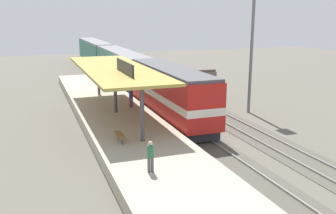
{
  "coord_description": "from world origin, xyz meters",
  "views": [
    {
      "loc": [
        -11.11,
        -30.75,
        8.9
      ],
      "look_at": [
        -1.38,
        -3.98,
        2.0
      ],
      "focal_mm": 40.85,
      "sensor_mm": 36.0,
      "label": 1
    }
  ],
  "objects_px": {
    "platform_bench": "(120,135)",
    "passenger_carriage_front": "(122,67)",
    "passenger_carriage_rear": "(95,53)",
    "person_waiting": "(150,155)",
    "person_walking": "(131,97)",
    "locomotive": "(170,93)",
    "freight_car": "(181,78)",
    "light_mast": "(253,20)"
  },
  "relations": [
    {
      "from": "platform_bench",
      "to": "person_walking",
      "type": "distance_m",
      "value": 9.45
    },
    {
      "from": "locomotive",
      "to": "passenger_carriage_rear",
      "type": "bearing_deg",
      "value": 90.0
    },
    {
      "from": "passenger_carriage_rear",
      "to": "person_walking",
      "type": "height_order",
      "value": "passenger_carriage_rear"
    },
    {
      "from": "passenger_carriage_front",
      "to": "freight_car",
      "type": "height_order",
      "value": "passenger_carriage_front"
    },
    {
      "from": "locomotive",
      "to": "person_walking",
      "type": "bearing_deg",
      "value": 144.31
    },
    {
      "from": "platform_bench",
      "to": "passenger_carriage_front",
      "type": "bearing_deg",
      "value": 76.41
    },
    {
      "from": "platform_bench",
      "to": "locomotive",
      "type": "distance_m",
      "value": 9.15
    },
    {
      "from": "passenger_carriage_rear",
      "to": "passenger_carriage_front",
      "type": "bearing_deg",
      "value": -90.0
    },
    {
      "from": "passenger_carriage_front",
      "to": "freight_car",
      "type": "xyz_separation_m",
      "value": [
        4.6,
        -8.83,
        -0.34
      ]
    },
    {
      "from": "passenger_carriage_front",
      "to": "passenger_carriage_rear",
      "type": "height_order",
      "value": "same"
    },
    {
      "from": "platform_bench",
      "to": "person_waiting",
      "type": "relative_size",
      "value": 0.99
    },
    {
      "from": "locomotive",
      "to": "passenger_carriage_front",
      "type": "bearing_deg",
      "value": 90.0
    },
    {
      "from": "locomotive",
      "to": "person_waiting",
      "type": "bearing_deg",
      "value": -114.69
    },
    {
      "from": "freight_car",
      "to": "light_mast",
      "type": "relative_size",
      "value": 1.03
    },
    {
      "from": "platform_bench",
      "to": "light_mast",
      "type": "xyz_separation_m",
      "value": [
        13.8,
        6.83,
        7.05
      ]
    },
    {
      "from": "passenger_carriage_rear",
      "to": "platform_bench",
      "type": "bearing_deg",
      "value": -97.49
    },
    {
      "from": "freight_car",
      "to": "light_mast",
      "type": "xyz_separation_m",
      "value": [
        3.2,
        -9.16,
        6.43
      ]
    },
    {
      "from": "platform_bench",
      "to": "person_walking",
      "type": "bearing_deg",
      "value": 71.01
    },
    {
      "from": "passenger_carriage_front",
      "to": "person_waiting",
      "type": "distance_m",
      "value": 30.74
    },
    {
      "from": "locomotive",
      "to": "freight_car",
      "type": "bearing_deg",
      "value": 63.36
    },
    {
      "from": "freight_car",
      "to": "person_walking",
      "type": "xyz_separation_m",
      "value": [
        -7.53,
        -7.07,
        -0.12
      ]
    },
    {
      "from": "platform_bench",
      "to": "freight_car",
      "type": "bearing_deg",
      "value": 56.46
    },
    {
      "from": "freight_car",
      "to": "light_mast",
      "type": "distance_m",
      "value": 11.64
    },
    {
      "from": "passenger_carriage_front",
      "to": "freight_car",
      "type": "relative_size",
      "value": 1.67
    },
    {
      "from": "platform_bench",
      "to": "passenger_carriage_front",
      "type": "xyz_separation_m",
      "value": [
        6.0,
        24.82,
        0.97
      ]
    },
    {
      "from": "freight_car",
      "to": "person_waiting",
      "type": "xyz_separation_m",
      "value": [
        -10.22,
        -21.39,
        -0.12
      ]
    },
    {
      "from": "platform_bench",
      "to": "person_walking",
      "type": "height_order",
      "value": "person_walking"
    },
    {
      "from": "platform_bench",
      "to": "passenger_carriage_front",
      "type": "distance_m",
      "value": 25.55
    },
    {
      "from": "passenger_carriage_front",
      "to": "light_mast",
      "type": "distance_m",
      "value": 20.53
    },
    {
      "from": "platform_bench",
      "to": "locomotive",
      "type": "bearing_deg",
      "value": 48.67
    },
    {
      "from": "passenger_carriage_front",
      "to": "passenger_carriage_rear",
      "type": "distance_m",
      "value": 20.8
    },
    {
      "from": "person_walking",
      "to": "locomotive",
      "type": "bearing_deg",
      "value": -35.69
    },
    {
      "from": "person_walking",
      "to": "freight_car",
      "type": "bearing_deg",
      "value": 43.18
    },
    {
      "from": "passenger_carriage_front",
      "to": "light_mast",
      "type": "xyz_separation_m",
      "value": [
        7.8,
        -17.99,
        6.08
      ]
    },
    {
      "from": "person_waiting",
      "to": "person_walking",
      "type": "distance_m",
      "value": 14.58
    },
    {
      "from": "platform_bench",
      "to": "light_mast",
      "type": "relative_size",
      "value": 0.15
    },
    {
      "from": "platform_bench",
      "to": "light_mast",
      "type": "height_order",
      "value": "light_mast"
    },
    {
      "from": "light_mast",
      "to": "person_waiting",
      "type": "bearing_deg",
      "value": -137.65
    },
    {
      "from": "passenger_carriage_rear",
      "to": "person_walking",
      "type": "bearing_deg",
      "value": -94.56
    },
    {
      "from": "locomotive",
      "to": "passenger_carriage_front",
      "type": "relative_size",
      "value": 0.72
    },
    {
      "from": "passenger_carriage_rear",
      "to": "person_waiting",
      "type": "xyz_separation_m",
      "value": [
        -5.62,
        -51.02,
        -0.46
      ]
    },
    {
      "from": "passenger_carriage_front",
      "to": "passenger_carriage_rear",
      "type": "xyz_separation_m",
      "value": [
        0.0,
        20.8,
        0.0
      ]
    }
  ]
}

